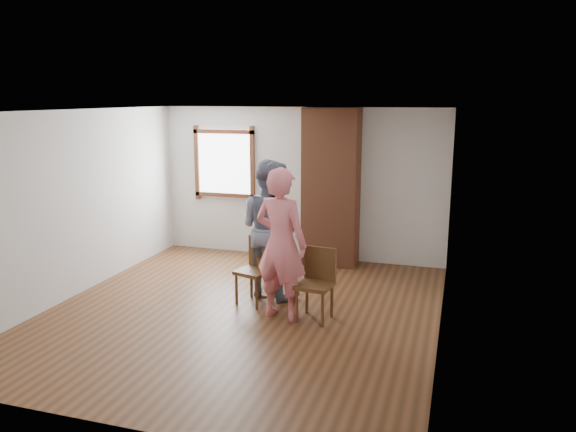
% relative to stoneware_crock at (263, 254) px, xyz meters
% --- Properties ---
extents(ground, '(5.50, 5.50, 0.00)m').
position_rel_stoneware_crock_xyz_m(ground, '(0.40, -1.94, -0.23)').
color(ground, brown).
rests_on(ground, ground).
extents(room_shell, '(5.04, 5.52, 2.62)m').
position_rel_stoneware_crock_xyz_m(room_shell, '(0.35, -1.33, 1.58)').
color(room_shell, silver).
rests_on(room_shell, ground).
extents(brick_chimney, '(0.90, 0.50, 2.60)m').
position_rel_stoneware_crock_xyz_m(brick_chimney, '(1.00, 0.56, 1.07)').
color(brick_chimney, brown).
rests_on(brick_chimney, ground).
extents(stoneware_crock, '(0.40, 0.40, 0.45)m').
position_rel_stoneware_crock_xyz_m(stoneware_crock, '(0.00, 0.00, 0.00)').
color(stoneware_crock, '#C9AF91').
rests_on(stoneware_crock, ground).
extents(dark_pot, '(0.18, 0.18, 0.16)m').
position_rel_stoneware_crock_xyz_m(dark_pot, '(0.06, 0.46, -0.15)').
color(dark_pot, black).
rests_on(dark_pot, ground).
extents(dining_chair_left, '(0.52, 0.52, 0.89)m').
position_rel_stoneware_crock_xyz_m(dining_chair_left, '(0.46, -1.51, 0.28)').
color(dining_chair_left, brown).
rests_on(dining_chair_left, ground).
extents(dining_chair_right, '(0.47, 0.47, 0.91)m').
position_rel_stoneware_crock_xyz_m(dining_chair_right, '(1.38, -1.83, 0.28)').
color(dining_chair_right, brown).
rests_on(dining_chair_right, ground).
extents(side_table, '(0.40, 0.40, 0.60)m').
position_rel_stoneware_crock_xyz_m(side_table, '(0.51, -1.22, 0.18)').
color(side_table, brown).
rests_on(side_table, ground).
extents(cake_plate, '(0.18, 0.18, 0.01)m').
position_rel_stoneware_crock_xyz_m(cake_plate, '(0.51, -1.22, 0.38)').
color(cake_plate, white).
rests_on(cake_plate, side_table).
extents(cake_slice, '(0.08, 0.07, 0.06)m').
position_rel_stoneware_crock_xyz_m(cake_slice, '(0.52, -1.22, 0.41)').
color(cake_slice, white).
rests_on(cake_slice, cake_plate).
extents(man, '(1.13, 1.01, 1.93)m').
position_rel_stoneware_crock_xyz_m(man, '(0.53, -1.18, 0.74)').
color(man, '#131A34').
rests_on(man, ground).
extents(person_pink, '(0.79, 0.61, 1.94)m').
position_rel_stoneware_crock_xyz_m(person_pink, '(0.94, -1.95, 0.74)').
color(person_pink, '#ED7681').
rests_on(person_pink, ground).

